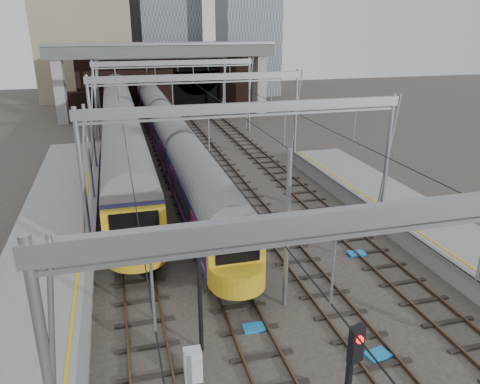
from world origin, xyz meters
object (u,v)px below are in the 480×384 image
object	(u,v)px
relay_cabinet	(193,365)
train_second	(118,105)
train_main	(161,121)
signal_near_left	(200,277)

from	to	relation	value
relay_cabinet	train_second	bearing A→B (deg)	93.50
train_main	train_second	distance (m)	9.95
train_main	relay_cabinet	bearing A→B (deg)	-94.44
train_main	train_second	xyz separation A→B (m)	(-4.00, 9.11, 0.30)
train_main	signal_near_left	world-z (taller)	signal_near_left
train_main	signal_near_left	bearing A→B (deg)	-93.64
signal_near_left	train_main	bearing A→B (deg)	89.00
train_second	relay_cabinet	size ratio (longest dim) A/B	59.00
signal_near_left	train_second	bearing A→B (deg)	95.34
train_second	relay_cabinet	world-z (taller)	train_second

